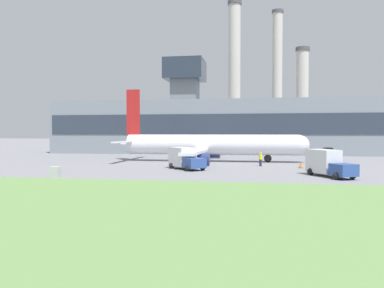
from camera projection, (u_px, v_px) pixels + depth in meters
name	position (u px, v px, depth m)	size (l,w,h in m)	color
ground_plane	(199.00, 164.00, 50.88)	(400.00, 400.00, 0.00)	gray
grass_strip	(64.00, 240.00, 14.90)	(240.00, 37.00, 0.06)	#668E4C
terminal_building	(216.00, 125.00, 77.35)	(69.19, 11.52, 19.52)	gray
smokestack_left	(234.00, 74.00, 107.48)	(3.96, 3.96, 41.93)	beige
smokestack_right	(277.00, 79.00, 108.62)	(3.30, 3.30, 39.72)	beige
smokestack_far	(302.00, 97.00, 109.36)	(4.02, 4.02, 29.17)	beige
airplane	(208.00, 145.00, 55.84)	(28.53, 27.25, 10.95)	white
pushback_tug	(328.00, 156.00, 52.21)	(3.10, 2.54, 2.24)	gray
baggage_truck	(185.00, 159.00, 44.21)	(5.07, 5.33, 2.55)	#2D4C93
fuel_truck	(328.00, 164.00, 36.79)	(4.19, 6.01, 2.62)	#2D4C93
ground_crew_person	(261.00, 159.00, 47.98)	(0.55, 0.55, 1.82)	#23283D
traffic_cone_near_nose	(301.00, 165.00, 45.68)	(0.59, 0.59, 0.75)	black
utility_cabinet	(55.00, 172.00, 36.16)	(0.96, 0.72, 1.05)	#B2B7B2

